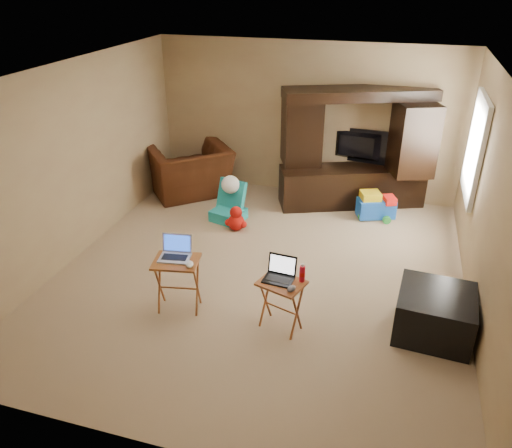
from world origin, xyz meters
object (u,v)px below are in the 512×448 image
(ottoman, at_px, (434,314))
(mouse_right, at_px, (291,289))
(plush_toy, at_px, (236,218))
(laptop_left, at_px, (174,249))
(tray_table_left, at_px, (178,285))
(recliner, at_px, (190,171))
(entertainment_center, at_px, (355,149))
(child_rocker, at_px, (228,202))
(tray_table_right, at_px, (281,305))
(laptop_right, at_px, (279,271))
(television, at_px, (356,147))
(push_toy, at_px, (376,205))
(water_bottle, at_px, (302,274))
(mouse_left, at_px, (190,264))

(ottoman, height_order, mouse_right, mouse_right)
(plush_toy, height_order, laptop_left, laptop_left)
(tray_table_left, relative_size, laptop_left, 1.91)
(recliner, bearing_deg, entertainment_center, 146.15)
(entertainment_center, xyz_separation_m, child_rocker, (-1.73, -1.13, -0.64))
(tray_table_right, xyz_separation_m, laptop_right, (-0.04, 0.02, 0.41))
(child_rocker, relative_size, tray_table_right, 1.02)
(television, xyz_separation_m, child_rocker, (-1.73, -1.36, -0.60))
(push_toy, bearing_deg, water_bottle, -122.48)
(ottoman, bearing_deg, laptop_right, -167.66)
(recliner, distance_m, plush_toy, 1.60)
(push_toy, xyz_separation_m, tray_table_left, (-1.98, -3.00, 0.11))
(television, relative_size, mouse_right, 8.02)
(tray_table_right, distance_m, water_bottle, 0.44)
(recliner, relative_size, water_bottle, 7.01)
(child_rocker, relative_size, water_bottle, 3.32)
(plush_toy, height_order, tray_table_right, tray_table_right)
(entertainment_center, xyz_separation_m, tray_table_right, (-0.34, -3.43, -0.65))
(tray_table_right, xyz_separation_m, laptop_left, (-1.22, 0.04, 0.47))
(ottoman, height_order, laptop_right, laptop_right)
(push_toy, height_order, ottoman, ottoman)
(tray_table_left, height_order, tray_table_right, tray_table_left)
(push_toy, relative_size, water_bottle, 3.17)
(plush_toy, xyz_separation_m, water_bottle, (1.37, -1.93, 0.49))
(entertainment_center, distance_m, laptop_right, 3.43)
(ottoman, bearing_deg, tray_table_left, -172.51)
(mouse_right, xyz_separation_m, water_bottle, (0.07, 0.20, 0.07))
(laptop_left, bearing_deg, ottoman, -1.89)
(child_rocker, bearing_deg, laptop_left, -70.16)
(tray_table_right, bearing_deg, recliner, 145.47)
(tray_table_right, height_order, laptop_left, laptop_left)
(television, xyz_separation_m, plush_toy, (-1.51, -1.64, -0.71))
(push_toy, bearing_deg, mouse_right, -122.96)
(push_toy, xyz_separation_m, tray_table_right, (-0.78, -3.01, 0.08))
(laptop_left, bearing_deg, television, 57.91)
(child_rocker, xyz_separation_m, mouse_right, (1.52, -2.41, 0.31))
(ottoman, relative_size, laptop_right, 2.50)
(child_rocker, xyz_separation_m, plush_toy, (0.22, -0.28, -0.11))
(push_toy, relative_size, laptop_right, 1.87)
(plush_toy, height_order, mouse_right, mouse_right)
(recliner, distance_m, child_rocker, 1.24)
(entertainment_center, xyz_separation_m, recliner, (-2.68, -0.34, -0.53))
(mouse_left, bearing_deg, tray_table_left, 159.78)
(child_rocker, xyz_separation_m, tray_table_left, (0.20, -2.28, 0.02))
(entertainment_center, distance_m, child_rocker, 2.17)
(laptop_left, bearing_deg, tray_table_left, -53.70)
(laptop_right, bearing_deg, recliner, 132.04)
(tray_table_right, distance_m, laptop_right, 0.42)
(push_toy, xyz_separation_m, laptop_left, (-2.01, -2.97, 0.55))
(television, xyz_separation_m, ottoman, (1.24, -3.28, -0.66))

